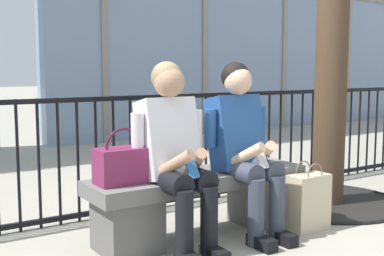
{
  "coord_description": "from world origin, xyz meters",
  "views": [
    {
      "loc": [
        -1.93,
        -2.84,
        1.17
      ],
      "look_at": [
        0.0,
        0.1,
        0.75
      ],
      "focal_mm": 47.28,
      "sensor_mm": 36.0,
      "label": 1
    }
  ],
  "objects_px": {
    "handbag_on_bench": "(124,164)",
    "seated_person_with_phone": "(175,150)",
    "stone_bench": "(200,198)",
    "seated_person_companion": "(243,143)",
    "shopping_bag": "(308,202)"
  },
  "relations": [
    {
      "from": "stone_bench",
      "to": "seated_person_companion",
      "type": "bearing_deg",
      "value": -24.78
    },
    {
      "from": "stone_bench",
      "to": "shopping_bag",
      "type": "height_order",
      "value": "shopping_bag"
    },
    {
      "from": "shopping_bag",
      "to": "seated_person_companion",
      "type": "bearing_deg",
      "value": 156.8
    },
    {
      "from": "seated_person_with_phone",
      "to": "seated_person_companion",
      "type": "height_order",
      "value": "same"
    },
    {
      "from": "stone_bench",
      "to": "seated_person_with_phone",
      "type": "bearing_deg",
      "value": -155.22
    },
    {
      "from": "seated_person_companion",
      "to": "stone_bench",
      "type": "bearing_deg",
      "value": 155.22
    },
    {
      "from": "handbag_on_bench",
      "to": "shopping_bag",
      "type": "bearing_deg",
      "value": -13.4
    },
    {
      "from": "stone_bench",
      "to": "seated_person_with_phone",
      "type": "distance_m",
      "value": 0.49
    },
    {
      "from": "seated_person_with_phone",
      "to": "handbag_on_bench",
      "type": "distance_m",
      "value": 0.33
    },
    {
      "from": "stone_bench",
      "to": "seated_person_companion",
      "type": "xyz_separation_m",
      "value": [
        0.28,
        -0.13,
        0.38
      ]
    },
    {
      "from": "stone_bench",
      "to": "handbag_on_bench",
      "type": "xyz_separation_m",
      "value": [
        -0.58,
        -0.01,
        0.3
      ]
    },
    {
      "from": "handbag_on_bench",
      "to": "seated_person_with_phone",
      "type": "bearing_deg",
      "value": -21.49
    },
    {
      "from": "stone_bench",
      "to": "handbag_on_bench",
      "type": "relative_size",
      "value": 4.51
    },
    {
      "from": "seated_person_companion",
      "to": "seated_person_with_phone",
      "type": "bearing_deg",
      "value": 180.0
    },
    {
      "from": "stone_bench",
      "to": "seated_person_with_phone",
      "type": "xyz_separation_m",
      "value": [
        -0.28,
        -0.13,
        0.38
      ]
    }
  ]
}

